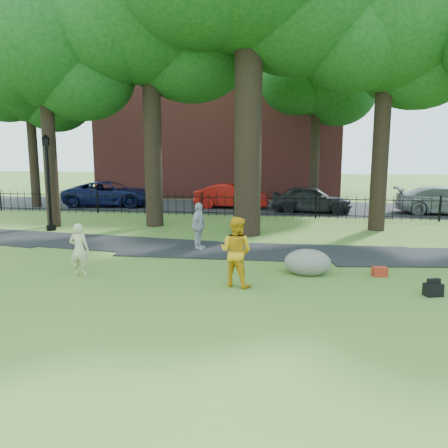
% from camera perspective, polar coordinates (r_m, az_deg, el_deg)
% --- Properties ---
extents(ground, '(120.00, 120.00, 0.00)m').
position_cam_1_polar(ground, '(11.50, -0.89, -7.83)').
color(ground, '#3C6523').
rests_on(ground, ground).
extents(footpath, '(36.07, 3.85, 0.03)m').
position_cam_1_polar(footpath, '(15.13, 5.50, -3.66)').
color(footpath, black).
rests_on(footpath, ground).
extents(street, '(80.00, 7.00, 0.02)m').
position_cam_1_polar(street, '(27.09, 5.15, 2.14)').
color(street, black).
rests_on(street, ground).
extents(iron_fence, '(44.00, 0.04, 1.20)m').
position_cam_1_polar(iron_fence, '(23.06, 4.43, 2.39)').
color(iron_fence, black).
rests_on(iron_fence, ground).
extents(brick_building, '(18.00, 8.00, 12.00)m').
position_cam_1_polar(brick_building, '(35.41, -0.35, 13.61)').
color(brick_building, maroon).
rests_on(brick_building, ground).
extents(tree_row, '(26.82, 7.96, 12.42)m').
position_cam_1_polar(tree_row, '(19.84, 5.36, 23.21)').
color(tree_row, black).
rests_on(tree_row, ground).
extents(woman, '(0.56, 0.39, 1.48)m').
position_cam_1_polar(woman, '(12.74, -18.39, -3.18)').
color(woman, '#C7BB89').
rests_on(woman, ground).
extents(man, '(1.05, 0.93, 1.80)m').
position_cam_1_polar(man, '(11.13, 1.59, -3.61)').
color(man, orange).
rests_on(man, ground).
extents(pedestrian, '(0.59, 1.03, 1.66)m').
position_cam_1_polar(pedestrian, '(15.33, -3.34, -0.30)').
color(pedestrian, '#B1B0B5').
rests_on(pedestrian, ground).
extents(boulder, '(1.48, 1.23, 0.76)m').
position_cam_1_polar(boulder, '(12.56, 10.86, -4.70)').
color(boulder, '#605E50').
rests_on(boulder, ground).
extents(lamppost, '(0.41, 0.41, 4.15)m').
position_cam_1_polar(lamppost, '(20.41, -21.96, 4.87)').
color(lamppost, black).
rests_on(lamppost, ground).
extents(backpack, '(0.47, 0.37, 0.31)m').
position_cam_1_polar(backpack, '(11.67, 25.64, -7.75)').
color(backpack, black).
rests_on(backpack, ground).
extents(red_bag, '(0.43, 0.31, 0.27)m').
position_cam_1_polar(red_bag, '(12.88, 19.66, -5.88)').
color(red_bag, maroon).
rests_on(red_bag, ground).
extents(red_sedan, '(4.53, 1.66, 1.48)m').
position_cam_1_polar(red_sedan, '(26.72, 1.02, 3.68)').
color(red_sedan, '#A3110C').
rests_on(red_sedan, ground).
extents(navy_van, '(5.88, 3.18, 1.57)m').
position_cam_1_polar(navy_van, '(28.50, -14.69, 3.82)').
color(navy_van, '#0B1139').
rests_on(navy_van, ground).
extents(grey_car, '(4.60, 2.16, 1.52)m').
position_cam_1_polar(grey_car, '(25.26, 11.36, 3.21)').
color(grey_car, black).
rests_on(grey_car, ground).
extents(silver_car, '(5.35, 2.48, 1.51)m').
position_cam_1_polar(silver_car, '(26.89, 26.89, 2.73)').
color(silver_car, gray).
rests_on(silver_car, ground).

